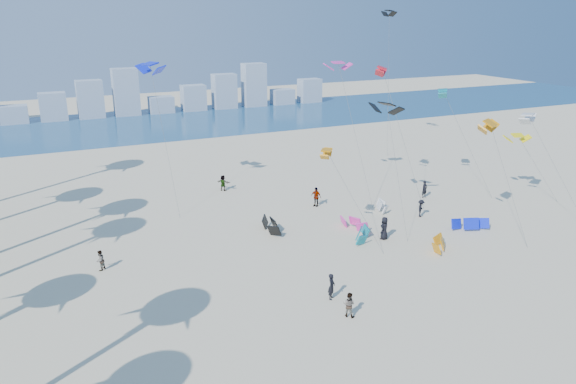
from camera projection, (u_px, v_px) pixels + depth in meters
name	position (u px, v px, depth m)	size (l,w,h in m)	color
ground	(364.00, 366.00, 28.93)	(220.00, 220.00, 0.00)	beige
ocean	(130.00, 125.00, 91.03)	(220.00, 220.00, 0.00)	navy
kitesurfer_near	(332.00, 286.00, 35.47)	(0.64, 0.42, 1.76)	black
kitesurfer_mid	(349.00, 305.00, 33.42)	(0.77, 0.60, 1.59)	gray
kitesurfers_far	(313.00, 206.00, 50.35)	(32.47, 19.21, 1.90)	black
grounded_kites	(379.00, 227.00, 46.48)	(17.65, 12.60, 1.06)	#F035AF
flying_kites	(381.00, 87.00, 51.20)	(36.83, 33.53, 18.51)	orange
distant_skyline	(112.00, 99.00, 98.22)	(85.00, 3.00, 8.40)	#9EADBF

